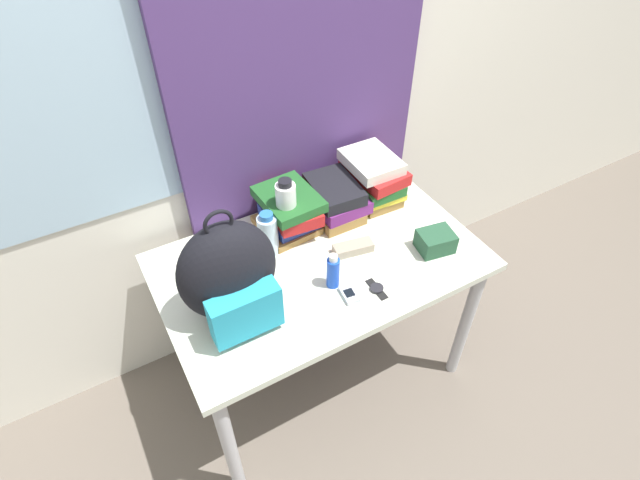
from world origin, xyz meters
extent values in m
plane|color=#665B51|center=(0.00, 0.00, 0.00)|extent=(12.00, 12.00, 0.00)
cube|color=silver|center=(0.00, 0.81, 1.25)|extent=(6.00, 0.05, 2.50)
cube|color=#9EBCD1|center=(-0.47, 0.78, 1.30)|extent=(1.10, 0.01, 0.80)
cube|color=#4C336B|center=(0.15, 0.75, 1.25)|extent=(1.01, 0.04, 2.50)
cube|color=beige|center=(0.00, 0.36, 0.71)|extent=(1.18, 0.72, 0.03)
cylinder|color=#B2B2B7|center=(-0.54, 0.06, 0.35)|extent=(0.05, 0.05, 0.70)
cylinder|color=#B2B2B7|center=(0.54, 0.06, 0.35)|extent=(0.05, 0.05, 0.70)
cylinder|color=#B2B2B7|center=(-0.54, 0.67, 0.35)|extent=(0.05, 0.05, 0.70)
cylinder|color=#B2B2B7|center=(0.54, 0.67, 0.35)|extent=(0.05, 0.05, 0.70)
ellipsoid|color=black|center=(-0.37, 0.31, 0.91)|extent=(0.32, 0.21, 0.37)
cube|color=teal|center=(-0.37, 0.18, 0.84)|extent=(0.22, 0.07, 0.17)
torus|color=black|center=(-0.37, 0.31, 1.11)|extent=(0.09, 0.01, 0.09)
cube|color=olive|center=(-0.03, 0.58, 0.74)|extent=(0.22, 0.24, 0.03)
cube|color=navy|center=(-0.01, 0.58, 0.78)|extent=(0.18, 0.21, 0.05)
cube|color=red|center=(-0.01, 0.58, 0.83)|extent=(0.19, 0.29, 0.05)
cube|color=#1E5623|center=(-0.02, 0.57, 0.88)|extent=(0.21, 0.26, 0.04)
cube|color=olive|center=(0.18, 0.57, 0.75)|extent=(0.18, 0.26, 0.05)
cube|color=#6B2370|center=(0.19, 0.58, 0.80)|extent=(0.20, 0.27, 0.05)
cube|color=black|center=(0.18, 0.56, 0.85)|extent=(0.19, 0.25, 0.05)
cube|color=olive|center=(0.38, 0.57, 0.75)|extent=(0.17, 0.23, 0.04)
cube|color=yellow|center=(0.36, 0.58, 0.78)|extent=(0.23, 0.27, 0.03)
cube|color=#1E5623|center=(0.37, 0.58, 0.82)|extent=(0.17, 0.26, 0.04)
cube|color=red|center=(0.37, 0.57, 0.86)|extent=(0.19, 0.28, 0.05)
cube|color=silver|center=(0.36, 0.58, 0.91)|extent=(0.19, 0.24, 0.05)
cylinder|color=silver|center=(-0.14, 0.50, 0.81)|extent=(0.07, 0.07, 0.16)
cylinder|color=#286BB7|center=(-0.14, 0.50, 0.90)|extent=(0.05, 0.05, 0.02)
cylinder|color=white|center=(-0.05, 0.52, 0.86)|extent=(0.07, 0.07, 0.26)
cylinder|color=black|center=(-0.05, 0.52, 1.00)|extent=(0.05, 0.05, 0.02)
cylinder|color=blue|center=(-0.02, 0.23, 0.79)|extent=(0.05, 0.05, 0.12)
cylinder|color=white|center=(-0.02, 0.23, 0.86)|extent=(0.03, 0.03, 0.02)
cube|color=#B7BCC6|center=(0.00, 0.16, 0.74)|extent=(0.06, 0.09, 0.02)
cube|color=black|center=(0.00, 0.16, 0.74)|extent=(0.04, 0.04, 0.00)
cube|color=gray|center=(0.13, 0.34, 0.75)|extent=(0.16, 0.08, 0.04)
cube|color=#234C33|center=(0.40, 0.20, 0.77)|extent=(0.14, 0.12, 0.08)
cube|color=black|center=(0.10, 0.14, 0.73)|extent=(0.03, 0.10, 0.00)
cylinder|color=#232328|center=(0.10, 0.14, 0.73)|extent=(0.05, 0.05, 0.01)
camera|label=1|loc=(-0.64, -0.76, 2.05)|focal=28.00mm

